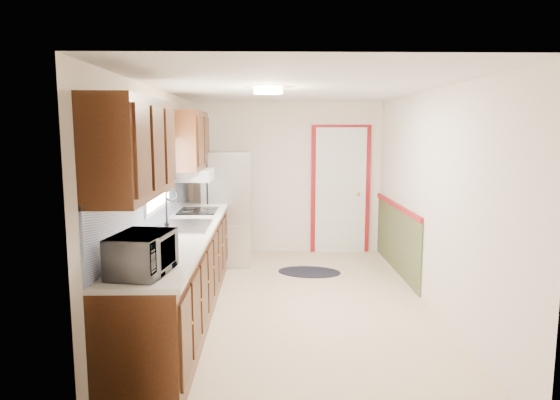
{
  "coord_description": "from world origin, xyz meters",
  "views": [
    {
      "loc": [
        -0.3,
        -5.42,
        1.96
      ],
      "look_at": [
        -0.17,
        0.33,
        1.15
      ],
      "focal_mm": 32.0,
      "sensor_mm": 36.0,
      "label": 1
    }
  ],
  "objects": [
    {
      "name": "room_shell",
      "position": [
        0.0,
        0.0,
        1.2
      ],
      "size": [
        3.2,
        5.2,
        2.52
      ],
      "color": "beige",
      "rests_on": "ground"
    },
    {
      "name": "refrigerator",
      "position": [
        -0.92,
        1.79,
        0.83
      ],
      "size": [
        0.73,
        0.71,
        1.65
      ],
      "rotation": [
        0.0,
        0.0,
        0.06
      ],
      "color": "#B7B7BC",
      "rests_on": "ground"
    },
    {
      "name": "microwave",
      "position": [
        -1.2,
        -1.95,
        1.12
      ],
      "size": [
        0.37,
        0.57,
        0.36
      ],
      "primitive_type": "imported",
      "rotation": [
        0.0,
        0.0,
        1.43
      ],
      "color": "white",
      "rests_on": "kitchen_run"
    },
    {
      "name": "back_wall_trim",
      "position": [
        0.99,
        2.21,
        0.89
      ],
      "size": [
        1.12,
        2.3,
        2.08
      ],
      "color": "maroon",
      "rests_on": "ground"
    },
    {
      "name": "rug",
      "position": [
        0.26,
        1.28,
        0.01
      ],
      "size": [
        0.96,
        0.72,
        0.01
      ],
      "primitive_type": "ellipsoid",
      "rotation": [
        0.0,
        0.0,
        -0.19
      ],
      "color": "black",
      "rests_on": "ground"
    },
    {
      "name": "cooktop",
      "position": [
        -1.19,
        0.8,
        0.95
      ],
      "size": [
        0.46,
        0.56,
        0.02
      ],
      "primitive_type": "cube",
      "color": "black",
      "rests_on": "kitchen_run"
    },
    {
      "name": "kitchen_run",
      "position": [
        -1.24,
        -0.29,
        0.81
      ],
      "size": [
        0.63,
        4.0,
        2.2
      ],
      "color": "#351A0C",
      "rests_on": "ground"
    },
    {
      "name": "ceiling_fixture",
      "position": [
        -0.3,
        -0.2,
        2.36
      ],
      "size": [
        0.3,
        0.3,
        0.06
      ],
      "primitive_type": "cylinder",
      "color": "#FFD88C",
      "rests_on": "room_shell"
    }
  ]
}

